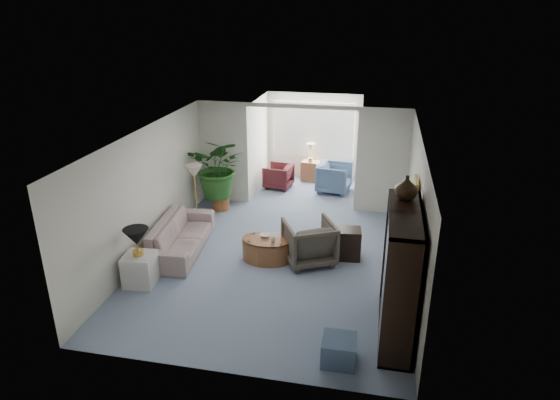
% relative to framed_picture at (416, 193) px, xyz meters
% --- Properties ---
extents(floor, '(6.00, 6.00, 0.00)m').
position_rel_framed_picture_xyz_m(floor, '(-2.46, 0.10, -1.70)').
color(floor, '#8290AC').
rests_on(floor, ground).
extents(sunroom_floor, '(2.60, 2.60, 0.00)m').
position_rel_framed_picture_xyz_m(sunroom_floor, '(-2.46, 4.20, -1.70)').
color(sunroom_floor, '#8290AC').
rests_on(sunroom_floor, ground).
extents(back_pier_left, '(1.20, 0.12, 2.50)m').
position_rel_framed_picture_xyz_m(back_pier_left, '(-4.36, 3.10, -0.45)').
color(back_pier_left, beige).
rests_on(back_pier_left, ground).
extents(back_pier_right, '(1.20, 0.12, 2.50)m').
position_rel_framed_picture_xyz_m(back_pier_right, '(-0.56, 3.10, -0.45)').
color(back_pier_right, beige).
rests_on(back_pier_right, ground).
extents(back_header, '(2.60, 0.12, 0.10)m').
position_rel_framed_picture_xyz_m(back_header, '(-2.46, 3.10, 0.75)').
color(back_header, beige).
rests_on(back_header, back_pier_left).
extents(window_pane, '(2.20, 0.02, 1.50)m').
position_rel_framed_picture_xyz_m(window_pane, '(-2.46, 5.28, -0.30)').
color(window_pane, white).
extents(window_blinds, '(2.20, 0.02, 1.50)m').
position_rel_framed_picture_xyz_m(window_blinds, '(-2.46, 5.25, -0.30)').
color(window_blinds, white).
extents(framed_picture, '(0.04, 0.50, 0.40)m').
position_rel_framed_picture_xyz_m(framed_picture, '(0.00, 0.00, 0.00)').
color(framed_picture, beige).
extents(sofa, '(1.06, 2.27, 0.64)m').
position_rel_framed_picture_xyz_m(sofa, '(-4.41, 0.33, -1.38)').
color(sofa, '#B6AC9A').
rests_on(sofa, ground).
extents(end_table, '(0.56, 0.56, 0.57)m').
position_rel_framed_picture_xyz_m(end_table, '(-4.61, -1.02, -1.42)').
color(end_table, silver).
rests_on(end_table, ground).
extents(table_lamp, '(0.44, 0.44, 0.30)m').
position_rel_framed_picture_xyz_m(table_lamp, '(-4.61, -1.02, -0.78)').
color(table_lamp, black).
rests_on(table_lamp, end_table).
extents(floor_lamp, '(0.36, 0.36, 0.28)m').
position_rel_framed_picture_xyz_m(floor_lamp, '(-4.55, 1.61, -0.45)').
color(floor_lamp, beige).
rests_on(floor_lamp, ground).
extents(coffee_table, '(1.01, 1.01, 0.45)m').
position_rel_framed_picture_xyz_m(coffee_table, '(-2.64, 0.28, -1.47)').
color(coffee_table, brown).
rests_on(coffee_table, ground).
extents(coffee_bowl, '(0.21, 0.21, 0.05)m').
position_rel_framed_picture_xyz_m(coffee_bowl, '(-2.69, 0.38, -1.23)').
color(coffee_bowl, white).
rests_on(coffee_bowl, coffee_table).
extents(coffee_cup, '(0.10, 0.10, 0.09)m').
position_rel_framed_picture_xyz_m(coffee_cup, '(-2.49, 0.18, -1.20)').
color(coffee_cup, beige).
rests_on(coffee_cup, coffee_table).
extents(wingback_chair, '(1.20, 1.21, 0.83)m').
position_rel_framed_picture_xyz_m(wingback_chair, '(-1.83, 0.38, -1.28)').
color(wingback_chair, '#595246').
rests_on(wingback_chair, ground).
extents(side_table_dark, '(0.55, 0.46, 0.61)m').
position_rel_framed_picture_xyz_m(side_table_dark, '(-1.13, 0.68, -1.40)').
color(side_table_dark, black).
rests_on(side_table_dark, ground).
extents(entertainment_cabinet, '(0.47, 1.78, 1.97)m').
position_rel_framed_picture_xyz_m(entertainment_cabinet, '(-0.23, -1.52, -0.71)').
color(entertainment_cabinet, black).
rests_on(entertainment_cabinet, ground).
extents(cabinet_urn, '(0.34, 0.34, 0.35)m').
position_rel_framed_picture_xyz_m(cabinet_urn, '(-0.23, -1.02, 0.45)').
color(cabinet_urn, black).
rests_on(cabinet_urn, entertainment_cabinet).
extents(ottoman, '(0.47, 0.47, 0.37)m').
position_rel_framed_picture_xyz_m(ottoman, '(-1.00, -2.36, -1.51)').
color(ottoman, slate).
rests_on(ottoman, ground).
extents(plant_pot, '(0.40, 0.40, 0.32)m').
position_rel_framed_picture_xyz_m(plant_pot, '(-4.30, 2.53, -1.54)').
color(plant_pot, brown).
rests_on(plant_pot, ground).
extents(house_plant, '(1.33, 1.15, 1.48)m').
position_rel_framed_picture_xyz_m(house_plant, '(-4.30, 2.53, -0.64)').
color(house_plant, '#24561D').
rests_on(house_plant, plant_pot).
extents(sunroom_chair_blue, '(0.94, 0.92, 0.76)m').
position_rel_framed_picture_xyz_m(sunroom_chair_blue, '(-1.75, 4.28, -1.32)').
color(sunroom_chair_blue, slate).
rests_on(sunroom_chair_blue, ground).
extents(sunroom_chair_maroon, '(0.78, 0.77, 0.64)m').
position_rel_framed_picture_xyz_m(sunroom_chair_maroon, '(-3.25, 4.28, -1.38)').
color(sunroom_chair_maroon, '#511B21').
rests_on(sunroom_chair_maroon, ground).
extents(sunroom_table, '(0.50, 0.41, 0.56)m').
position_rel_framed_picture_xyz_m(sunroom_table, '(-2.50, 5.03, -1.42)').
color(sunroom_table, brown).
rests_on(sunroom_table, ground).
extents(shelf_clutter, '(0.30, 1.18, 1.06)m').
position_rel_framed_picture_xyz_m(shelf_clutter, '(-0.28, -1.66, -0.61)').
color(shelf_clutter, '#504F4C').
rests_on(shelf_clutter, entertainment_cabinet).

